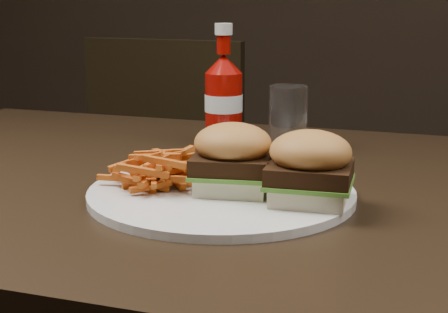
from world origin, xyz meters
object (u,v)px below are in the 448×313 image
(dining_table, at_px, (194,190))
(plate, at_px, (221,193))
(tumbler, at_px, (288,116))
(chair_far, at_px, (195,201))
(ketchup_bottle, at_px, (224,110))

(dining_table, relative_size, plate, 3.61)
(tumbler, bearing_deg, chair_far, 122.69)
(dining_table, distance_m, chair_far, 0.96)
(dining_table, relative_size, chair_far, 2.80)
(chair_far, height_order, tumbler, tumbler)
(dining_table, xyz_separation_m, tumbler, (0.08, 0.21, 0.08))
(chair_far, bearing_deg, plate, 114.58)
(chair_far, height_order, ketchup_bottle, ketchup_bottle)
(plate, height_order, ketchup_bottle, ketchup_bottle)
(plate, relative_size, tumbler, 3.44)
(chair_far, bearing_deg, ketchup_bottle, 116.60)
(chair_far, xyz_separation_m, ketchup_bottle, (0.31, -0.65, 0.38))
(plate, xyz_separation_m, tumbler, (0.01, 0.29, 0.05))
(ketchup_bottle, distance_m, tumbler, 0.11)
(dining_table, xyz_separation_m, plate, (0.07, -0.08, 0.03))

